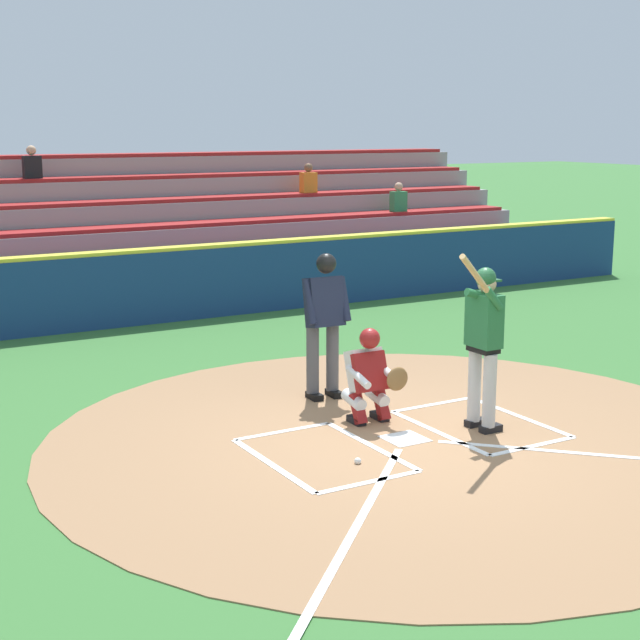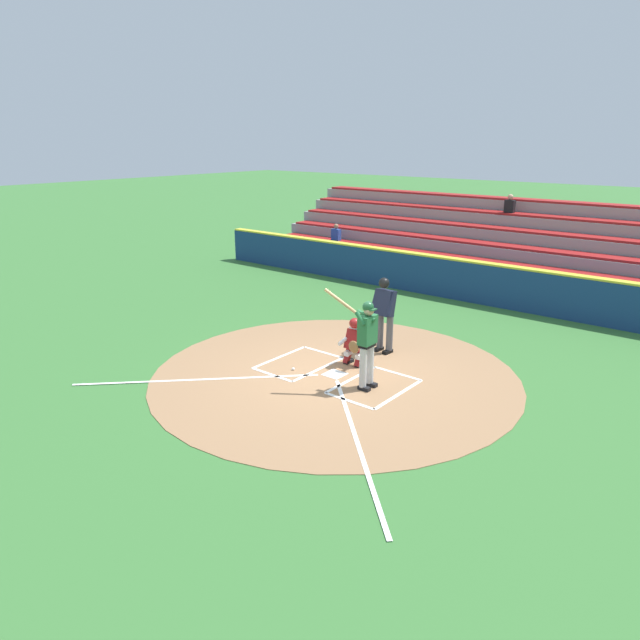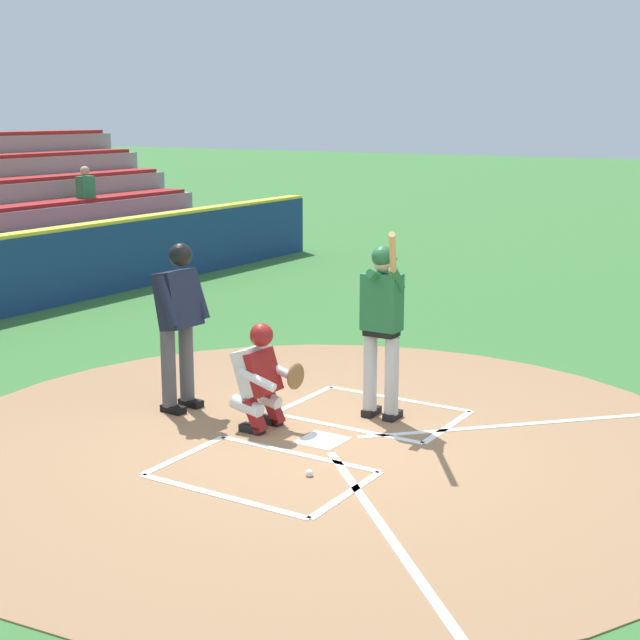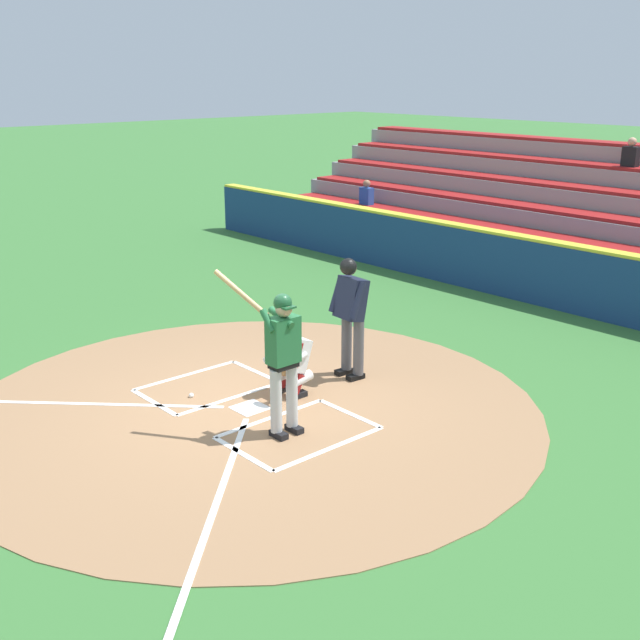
% 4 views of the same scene
% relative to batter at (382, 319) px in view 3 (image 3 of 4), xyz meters
% --- Properties ---
extents(ground_plane, '(120.00, 120.00, 0.00)m').
position_rel_batter_xyz_m(ground_plane, '(0.93, -0.16, -1.10)').
color(ground_plane, '#387033').
extents(dirt_circle, '(8.00, 8.00, 0.01)m').
position_rel_batter_xyz_m(dirt_circle, '(0.93, -0.16, -1.09)').
color(dirt_circle, '#99704C').
rests_on(dirt_circle, ground).
extents(home_plate_and_chalk, '(7.93, 4.91, 0.01)m').
position_rel_batter_xyz_m(home_plate_and_chalk, '(0.93, 0.72, -1.08)').
color(home_plate_and_chalk, white).
rests_on(home_plate_and_chalk, dirt_circle).
extents(batter, '(0.92, 0.72, 2.13)m').
position_rel_batter_xyz_m(batter, '(0.00, 0.00, 0.00)').
color(batter, '#BCBCBC').
rests_on(batter, ground).
extents(catcher, '(0.59, 0.61, 1.13)m').
position_rel_batter_xyz_m(catcher, '(0.93, -0.90, -0.51)').
color(catcher, black).
rests_on(catcher, ground).
extents(plate_umpire, '(0.60, 0.44, 1.86)m').
position_rel_batter_xyz_m(plate_umpire, '(0.88, -2.02, -0.02)').
color(plate_umpire, '#4C4C51').
rests_on(plate_umpire, ground).
extents(baseball, '(0.07, 0.07, 0.07)m').
position_rel_batter_xyz_m(baseball, '(1.80, 0.23, -1.06)').
color(baseball, white).
rests_on(baseball, ground).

